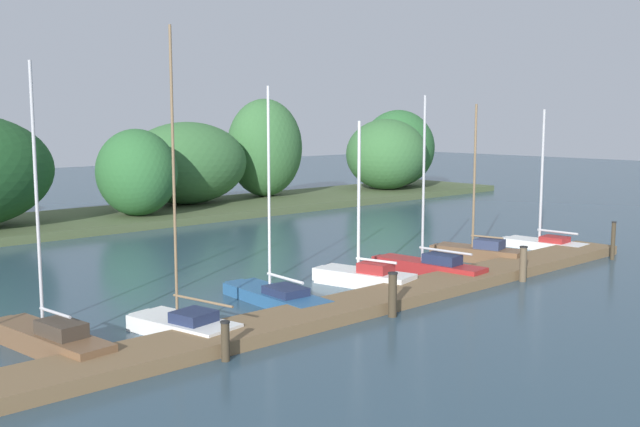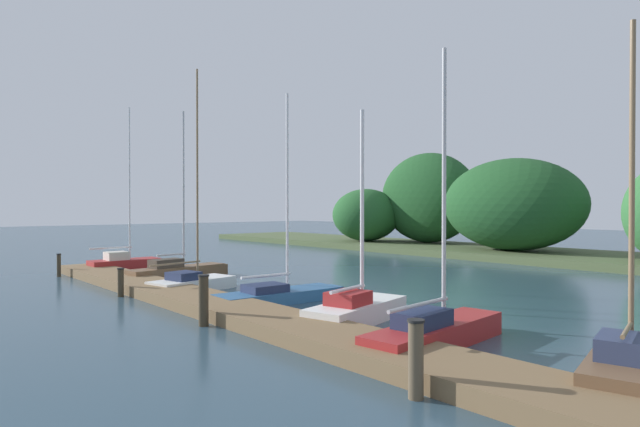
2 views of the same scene
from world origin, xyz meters
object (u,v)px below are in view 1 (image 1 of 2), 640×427
sailboat_3 (274,294)px  mooring_piling_1 (225,341)px  sailboat_4 (362,275)px  mooring_piling_4 (613,241)px  sailboat_7 (543,241)px  sailboat_1 (48,337)px  sailboat_6 (476,251)px  sailboat_5 (427,266)px  mooring_piling_2 (393,295)px  mooring_piling_3 (523,264)px  sailboat_2 (181,322)px

sailboat_3 → mooring_piling_1: bearing=132.6°
sailboat_3 → sailboat_4: bearing=-90.5°
sailboat_4 → mooring_piling_4: bearing=-122.0°
mooring_piling_4 → sailboat_3: bearing=165.4°
mooring_piling_1 → sailboat_7: bearing=9.0°
sailboat_1 → mooring_piling_4: 21.38m
sailboat_6 → mooring_piling_4: 5.43m
sailboat_5 → sailboat_7: (7.84, 0.11, -0.04)m
sailboat_6 → mooring_piling_4: (4.15, -3.48, 0.39)m
mooring_piling_2 → mooring_piling_4: size_ratio=0.84×
mooring_piling_1 → mooring_piling_3: 12.31m
sailboat_2 → sailboat_6: bearing=-98.2°
sailboat_2 → sailboat_6: 13.84m
sailboat_3 → mooring_piling_4: sailboat_3 is taller
sailboat_1 → sailboat_6: (16.92, -0.14, 0.01)m
sailboat_2 → sailboat_4: bearing=-95.5°
sailboat_1 → mooring_piling_1: sailboat_1 is taller
sailboat_4 → sailboat_5: 2.86m
sailboat_6 → mooring_piling_3: (-1.86, -3.26, 0.24)m
sailboat_3 → mooring_piling_1: (-4.20, -3.47, 0.20)m
sailboat_5 → mooring_piling_3: 3.29m
sailboat_7 → mooring_piling_2: size_ratio=4.64×
sailboat_2 → mooring_piling_3: size_ratio=6.41×
mooring_piling_1 → mooring_piling_4: mooring_piling_4 is taller
sailboat_4 → mooring_piling_1: 8.45m
sailboat_4 → sailboat_7: size_ratio=0.92×
sailboat_6 → mooring_piling_1: sailboat_6 is taller
mooring_piling_1 → sailboat_3: bearing=39.6°
sailboat_4 → sailboat_1: bearing=75.4°
sailboat_3 → sailboat_6: 9.98m
sailboat_2 → sailboat_3: 3.97m
sailboat_1 → sailboat_2: bearing=-114.3°
sailboat_6 → mooring_piling_4: bearing=-144.1°
sailboat_1 → mooring_piling_2: size_ratio=5.40×
mooring_piling_3 → sailboat_4: bearing=144.4°
sailboat_6 → mooring_piling_2: (-8.51, -3.29, 0.27)m
sailboat_3 → sailboat_4: (3.60, -0.22, 0.08)m
sailboat_1 → sailboat_7: bearing=-98.6°
mooring_piling_3 → mooring_piling_4: 6.01m
sailboat_4 → sailboat_5: size_ratio=0.86×
sailboat_5 → mooring_piling_4: size_ratio=4.17×
sailboat_3 → sailboat_2: bearing=107.6°
sailboat_4 → mooring_piling_3: 5.56m
sailboat_2 → sailboat_3: (3.84, 1.01, -0.05)m
sailboat_4 → mooring_piling_3: size_ratio=4.47×
sailboat_2 → sailboat_5: (10.27, 0.36, 0.03)m
sailboat_7 → sailboat_6: bearing=80.8°
sailboat_7 → mooring_piling_3: size_ratio=4.83×
sailboat_7 → mooring_piling_1: bearing=94.3°
sailboat_5 → sailboat_7: bearing=-95.2°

